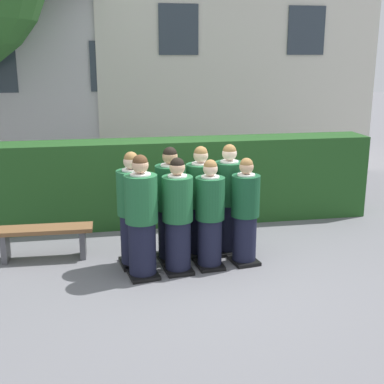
% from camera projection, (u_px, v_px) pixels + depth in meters
% --- Properties ---
extents(ground_plane, '(60.00, 60.00, 0.00)m').
position_uv_depth(ground_plane, '(195.00, 269.00, 7.24)').
color(ground_plane, slate).
extents(student_front_row_0, '(0.45, 0.55, 1.67)m').
position_uv_depth(student_front_row_0, '(142.00, 220.00, 6.81)').
color(student_front_row_0, black).
rests_on(student_front_row_0, ground).
extents(student_front_row_1, '(0.42, 0.52, 1.60)m').
position_uv_depth(student_front_row_1, '(178.00, 218.00, 6.97)').
color(student_front_row_1, black).
rests_on(student_front_row_1, ground).
extents(student_front_row_2, '(0.40, 0.47, 1.54)m').
position_uv_depth(student_front_row_2, '(210.00, 217.00, 7.13)').
color(student_front_row_2, black).
rests_on(student_front_row_2, ground).
extents(student_front_row_3, '(0.42, 0.49, 1.53)m').
position_uv_depth(student_front_row_3, '(245.00, 214.00, 7.28)').
color(student_front_row_3, black).
rests_on(student_front_row_3, ground).
extents(student_rear_row_0, '(0.43, 0.51, 1.63)m').
position_uv_depth(student_rear_row_0, '(133.00, 212.00, 7.18)').
color(student_rear_row_0, black).
rests_on(student_rear_row_0, ground).
extents(student_rear_row_1, '(0.45, 0.52, 1.66)m').
position_uv_depth(student_rear_row_1, '(171.00, 207.00, 7.38)').
color(student_rear_row_1, black).
rests_on(student_rear_row_1, ground).
extents(student_rear_row_2, '(0.43, 0.53, 1.64)m').
position_uv_depth(student_rear_row_2, '(201.00, 204.00, 7.57)').
color(student_rear_row_2, black).
rests_on(student_rear_row_2, ground).
extents(student_rear_row_3, '(0.43, 0.51, 1.65)m').
position_uv_depth(student_rear_row_3, '(229.00, 202.00, 7.67)').
color(student_rear_row_3, black).
rests_on(student_rear_row_3, ground).
extents(hedge, '(7.00, 0.70, 1.48)m').
position_uv_depth(hedge, '(173.00, 181.00, 9.07)').
color(hedge, '#214C1E').
rests_on(hedge, ground).
extents(school_building_main, '(7.13, 4.08, 7.53)m').
position_uv_depth(school_building_main, '(224.00, 15.00, 13.56)').
color(school_building_main, beige).
rests_on(school_building_main, ground).
extents(school_building_annex, '(5.81, 3.57, 5.87)m').
position_uv_depth(school_building_annex, '(58.00, 49.00, 12.87)').
color(school_building_annex, silver).
rests_on(school_building_annex, ground).
extents(wooden_bench, '(1.41, 0.40, 0.48)m').
position_uv_depth(wooden_bench, '(44.00, 236.00, 7.51)').
color(wooden_bench, brown).
rests_on(wooden_bench, ground).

